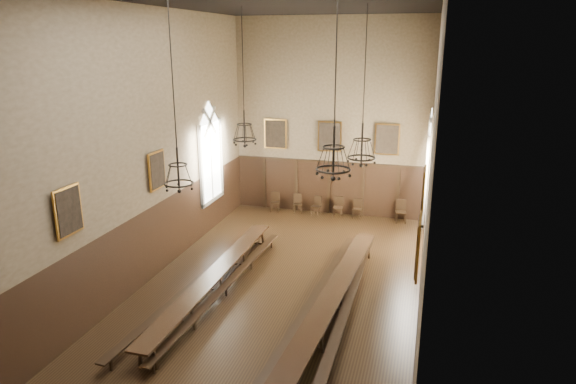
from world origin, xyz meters
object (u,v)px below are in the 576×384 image
at_px(chair_1, 275,206).
at_px(chair_2, 298,207).
at_px(bench_left_inner, 226,289).
at_px(chandelier_back_right, 362,149).
at_px(chair_7, 401,216).
at_px(table_right, 334,301).
at_px(chair_4, 338,211).
at_px(chandelier_front_right, 334,158).
at_px(bench_right_outer, 349,302).
at_px(chair_5, 357,212).
at_px(bench_right_inner, 316,298).
at_px(chandelier_front_left, 178,170).
at_px(chandelier_back_left, 244,131).
at_px(table_left, 215,283).
at_px(chair_3, 316,209).
at_px(bench_left_outer, 197,285).

xyz_separation_m(chair_1, chair_2, (1.11, 0.08, -0.01)).
distance_m(bench_left_inner, chandelier_back_right, 6.31).
bearing_deg(chair_7, table_right, -109.89).
relative_size(chair_4, chandelier_front_right, 0.22).
bearing_deg(chandelier_front_right, bench_left_inner, 152.06).
xyz_separation_m(bench_right_outer, chandelier_front_right, (-0.20, -2.14, 4.93)).
bearing_deg(chair_5, chair_4, -177.09).
relative_size(bench_right_inner, chair_4, 10.31).
distance_m(bench_right_inner, bench_right_outer, 1.02).
bearing_deg(chandelier_front_left, chair_1, 93.60).
xyz_separation_m(table_right, bench_left_inner, (-3.53, 0.06, -0.11)).
bearing_deg(chair_1, chandelier_back_left, -91.79).
relative_size(bench_left_inner, chandelier_back_left, 2.03).
xyz_separation_m(table_left, chair_5, (3.35, 8.64, -0.09)).
relative_size(table_right, chair_1, 10.36).
bearing_deg(chair_2, chair_3, -24.79).
bearing_deg(bench_right_inner, bench_left_inner, -177.49).
relative_size(bench_left_outer, bench_left_inner, 1.04).
relative_size(chair_7, chandelier_back_left, 0.23).
relative_size(chair_3, chair_4, 0.94).
bearing_deg(chair_3, chandelier_back_left, -89.98).
bearing_deg(bench_left_outer, chair_7, 55.69).
distance_m(table_right, chair_4, 8.87).
xyz_separation_m(table_right, chair_7, (1.40, 8.72, -0.06)).
bearing_deg(chandelier_back_right, table_right, -96.02).
relative_size(bench_left_outer, chair_5, 10.65).
height_order(table_left, chandelier_front_right, chandelier_front_right).
bearing_deg(bench_right_outer, bench_left_outer, -178.09).
distance_m(bench_right_inner, chair_4, 8.60).
distance_m(bench_left_inner, chair_1, 8.72).
bearing_deg(bench_right_inner, table_right, -17.28).
xyz_separation_m(table_right, chair_3, (-2.51, 8.72, -0.10)).
bearing_deg(table_right, chair_1, 117.51).
xyz_separation_m(table_right, chair_2, (-3.43, 8.80, -0.10)).
height_order(chair_1, chandelier_back_left, chandelier_back_left).
xyz_separation_m(table_left, chair_4, (2.47, 8.58, -0.07)).
xyz_separation_m(bench_right_outer, chair_2, (-3.85, 8.60, -0.01)).
distance_m(table_left, bench_left_inner, 0.44).
relative_size(chandelier_back_right, chandelier_front_right, 1.17).
xyz_separation_m(chair_3, chandelier_back_right, (2.80, -5.98, 4.24)).
xyz_separation_m(table_right, chandelier_back_right, (0.29, 2.74, 4.14)).
distance_m(table_right, chair_5, 8.83).
bearing_deg(bench_right_inner, chair_3, 102.67).
height_order(bench_left_outer, bench_right_inner, bench_right_inner).
distance_m(bench_left_inner, chair_2, 8.74).
relative_size(bench_left_inner, chandelier_back_right, 1.86).
relative_size(bench_right_inner, chair_2, 10.79).
distance_m(chandelier_back_left, chandelier_front_right, 6.23).
bearing_deg(chair_7, chair_5, 166.91).
xyz_separation_m(bench_left_inner, chair_7, (4.93, 8.67, 0.05)).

